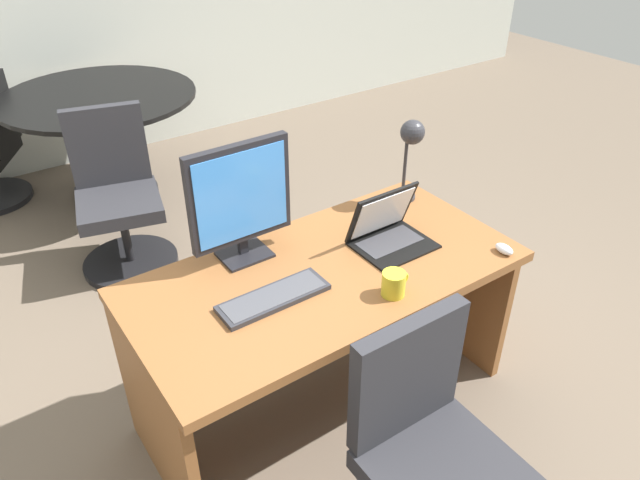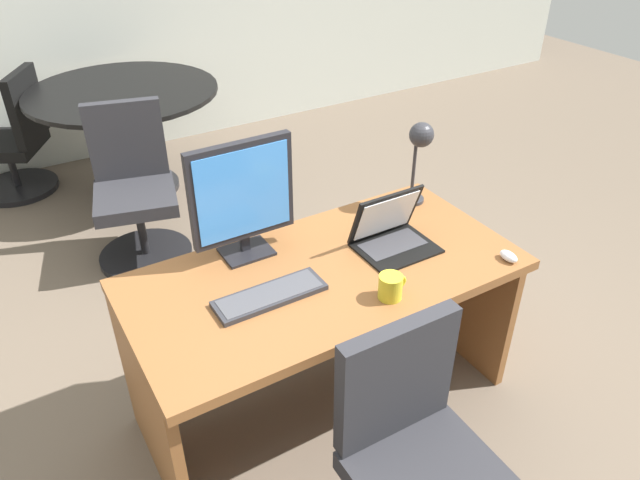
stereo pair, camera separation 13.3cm
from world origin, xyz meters
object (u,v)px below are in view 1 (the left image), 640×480
keyboard (274,297)px  mouse (504,249)px  monitor (240,198)px  meeting_table (103,120)px  meeting_chair_far (120,206)px  desk_lamp (411,143)px  coffee_mug (394,284)px  laptop (387,227)px  office_chair (430,470)px  desk (319,305)px

keyboard → mouse: size_ratio=4.98×
monitor → meeting_table: monitor is taller
keyboard → meeting_chair_far: bearing=92.4°
desk_lamp → coffee_mug: (-0.52, -0.51, -0.24)m
meeting_table → laptop: bearing=-79.7°
coffee_mug → office_chair: (-0.20, -0.46, -0.42)m
desk_lamp → meeting_chair_far: (-0.97, 1.37, -0.65)m
desk → meeting_chair_far: meeting_chair_far is taller
monitor → office_chair: monitor is taller
desk → mouse: 0.79m
desk → coffee_mug: coffee_mug is taller
meeting_chair_far → coffee_mug: bearing=-76.5°
monitor → coffee_mug: bearing=-58.3°
keyboard → coffee_mug: bearing=-30.5°
desk → meeting_table: (-0.11, 2.43, 0.05)m
coffee_mug → laptop: bearing=54.1°
desk → office_chair: size_ratio=1.71×
office_chair → laptop: bearing=61.4°
desk → desk_lamp: 0.83m
desk → meeting_chair_far: 1.61m
desk → desk_lamp: size_ratio=3.91×
desk → monitor: monitor is taller
mouse → coffee_mug: coffee_mug is taller
desk_lamp → coffee_mug: size_ratio=3.43×
monitor → meeting_chair_far: 1.49m
monitor → desk_lamp: size_ratio=1.23×
mouse → office_chair: office_chair is taller
office_chair → keyboard: bearing=105.1°
office_chair → meeting_chair_far: (-0.25, 2.34, 0.01)m
desk → laptop: 0.43m
keyboard → office_chair: office_chair is taller
meeting_chair_far → desk_lamp: bearing=-54.6°
mouse → monitor: bearing=146.2°
desk_lamp → monitor: bearing=178.4°
monitor → coffee_mug: monitor is taller
desk → meeting_chair_far: (-0.33, 1.57, -0.15)m
desk_lamp → meeting_chair_far: size_ratio=0.43×
desk → desk_lamp: bearing=17.5°
desk_lamp → meeting_chair_far: bearing=125.4°
desk → mouse: bearing=-28.6°
laptop → meeting_chair_far: 1.77m
mouse → desk_lamp: desk_lamp is taller
meeting_table → monitor: bearing=-92.6°
monitor → laptop: 0.63m
meeting_table → office_chair: bearing=-89.4°
office_chair → meeting_chair_far: size_ratio=0.98×
laptop → meeting_table: 2.50m
meeting_chair_far → meeting_table: bearing=75.7°
desk_lamp → meeting_table: (-0.75, 2.23, -0.45)m
mouse → meeting_table: 2.90m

